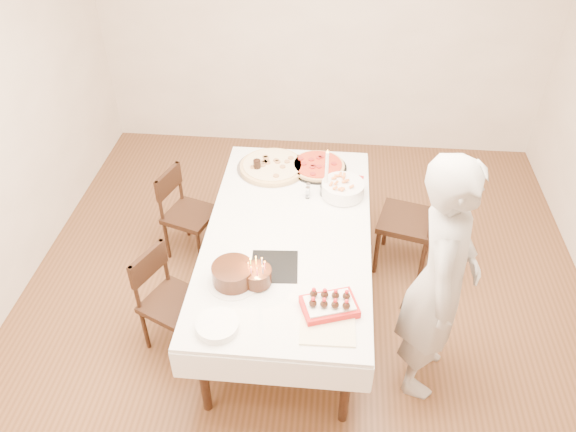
# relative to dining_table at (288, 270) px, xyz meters

# --- Properties ---
(floor) EXTENTS (5.00, 5.00, 0.00)m
(floor) POSITION_rel_dining_table_xyz_m (0.12, -0.06, -0.38)
(floor) COLOR #53331C
(floor) RESTS_ON ground
(wall_back) EXTENTS (4.50, 0.04, 2.70)m
(wall_back) POSITION_rel_dining_table_xyz_m (0.12, 2.44, 0.98)
(wall_back) COLOR beige
(wall_back) RESTS_ON floor
(dining_table) EXTENTS (1.83, 2.41, 0.75)m
(dining_table) POSITION_rel_dining_table_xyz_m (0.00, 0.00, 0.00)
(dining_table) COLOR white
(dining_table) RESTS_ON floor
(chair_right_savory) EXTENTS (0.57, 0.57, 0.92)m
(chair_right_savory) POSITION_rel_dining_table_xyz_m (0.90, 0.56, 0.08)
(chair_right_savory) COLOR black
(chair_right_savory) RESTS_ON floor
(chair_left_savory) EXTENTS (0.51, 0.51, 0.79)m
(chair_left_savory) POSITION_rel_dining_table_xyz_m (-0.86, 0.55, 0.02)
(chair_left_savory) COLOR black
(chair_left_savory) RESTS_ON floor
(chair_left_dessert) EXTENTS (0.54, 0.54, 0.80)m
(chair_left_dessert) POSITION_rel_dining_table_xyz_m (-0.75, -0.42, 0.02)
(chair_left_dessert) COLOR black
(chair_left_dessert) RESTS_ON floor
(person) EXTENTS (0.56, 0.72, 1.76)m
(person) POSITION_rel_dining_table_xyz_m (0.97, -0.52, 0.51)
(person) COLOR #B9B4AF
(person) RESTS_ON floor
(pizza_white) EXTENTS (0.65, 0.65, 0.04)m
(pizza_white) POSITION_rel_dining_table_xyz_m (-0.20, 0.77, 0.40)
(pizza_white) COLOR beige
(pizza_white) RESTS_ON dining_table
(pizza_pepperoni) EXTENTS (0.49, 0.49, 0.04)m
(pizza_pepperoni) POSITION_rel_dining_table_xyz_m (0.17, 0.81, 0.40)
(pizza_pepperoni) COLOR red
(pizza_pepperoni) RESTS_ON dining_table
(red_placemat) EXTENTS (0.30, 0.30, 0.01)m
(red_placemat) POSITION_rel_dining_table_xyz_m (0.39, 0.61, 0.38)
(red_placemat) COLOR #B21E1E
(red_placemat) RESTS_ON dining_table
(pasta_bowl) EXTENTS (0.34, 0.34, 0.10)m
(pasta_bowl) POSITION_rel_dining_table_xyz_m (0.37, 0.46, 0.43)
(pasta_bowl) COLOR white
(pasta_bowl) RESTS_ON dining_table
(taper_candle) EXTENTS (0.10, 0.10, 0.40)m
(taper_candle) POSITION_rel_dining_table_xyz_m (0.24, 0.46, 0.58)
(taper_candle) COLOR white
(taper_candle) RESTS_ON dining_table
(shaker_pair) EXTENTS (0.10, 0.10, 0.10)m
(shaker_pair) POSITION_rel_dining_table_xyz_m (0.11, 0.40, 0.42)
(shaker_pair) COLOR white
(shaker_pair) RESTS_ON dining_table
(cola_glass) EXTENTS (0.08, 0.08, 0.11)m
(cola_glass) POSITION_rel_dining_table_xyz_m (-0.31, 0.71, 0.43)
(cola_glass) COLOR black
(cola_glass) RESTS_ON dining_table
(layer_cake) EXTENTS (0.39, 0.39, 0.13)m
(layer_cake) POSITION_rel_dining_table_xyz_m (-0.30, -0.52, 0.44)
(layer_cake) COLOR black
(layer_cake) RESTS_ON dining_table
(cake_board) EXTENTS (0.32, 0.32, 0.01)m
(cake_board) POSITION_rel_dining_table_xyz_m (-0.06, -0.36, 0.38)
(cake_board) COLOR black
(cake_board) RESTS_ON dining_table
(birthday_cake) EXTENTS (0.21, 0.21, 0.17)m
(birthday_cake) POSITION_rel_dining_table_xyz_m (-0.15, -0.51, 0.47)
(birthday_cake) COLOR #37190F
(birthday_cake) RESTS_ON dining_table
(strawberry_box) EXTENTS (0.38, 0.31, 0.08)m
(strawberry_box) POSITION_rel_dining_table_xyz_m (0.31, -0.69, 0.42)
(strawberry_box) COLOR #AD1413
(strawberry_box) RESTS_ON dining_table
(box_lid) EXTENTS (0.33, 0.22, 0.03)m
(box_lid) POSITION_rel_dining_table_xyz_m (0.31, -0.86, 0.38)
(box_lid) COLOR beige
(box_lid) RESTS_ON dining_table
(plate_stack) EXTENTS (0.26, 0.26, 0.05)m
(plate_stack) POSITION_rel_dining_table_xyz_m (-0.32, -0.89, 0.40)
(plate_stack) COLOR white
(plate_stack) RESTS_ON dining_table
(china_plate) EXTENTS (0.23, 0.23, 0.01)m
(china_plate) POSITION_rel_dining_table_xyz_m (-0.29, -0.57, 0.38)
(china_plate) COLOR white
(china_plate) RESTS_ON dining_table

